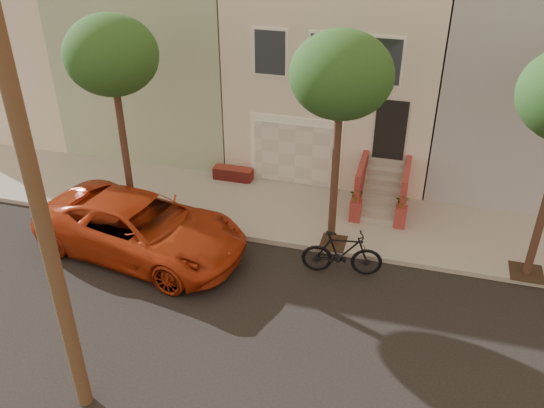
# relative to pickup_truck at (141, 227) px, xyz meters

# --- Properties ---
(ground) EXTENTS (90.00, 90.00, 0.00)m
(ground) POSITION_rel_pickup_truck_xyz_m (4.26, -2.15, -0.87)
(ground) COLOR black
(ground) RESTS_ON ground
(sidewalk) EXTENTS (40.00, 3.70, 0.15)m
(sidewalk) POSITION_rel_pickup_truck_xyz_m (4.26, 3.20, -0.79)
(sidewalk) COLOR #9C998E
(sidewalk) RESTS_ON ground
(house_row) EXTENTS (33.10, 11.70, 7.00)m
(house_row) POSITION_rel_pickup_truck_xyz_m (4.26, 9.04, 2.78)
(house_row) COLOR beige
(house_row) RESTS_ON sidewalk
(tree_left) EXTENTS (2.70, 2.57, 6.30)m
(tree_left) POSITION_rel_pickup_truck_xyz_m (-1.24, 1.75, 4.39)
(tree_left) COLOR #2D2116
(tree_left) RESTS_ON sidewalk
(tree_mid) EXTENTS (2.70, 2.57, 6.30)m
(tree_mid) POSITION_rel_pickup_truck_xyz_m (5.26, 1.75, 4.39)
(tree_mid) COLOR #2D2116
(tree_mid) RESTS_ON sidewalk
(pickup_truck) EXTENTS (6.62, 3.87, 1.73)m
(pickup_truck) POSITION_rel_pickup_truck_xyz_m (0.00, 0.00, 0.00)
(pickup_truck) COLOR #AA3112
(pickup_truck) RESTS_ON ground
(motorcycle) EXTENTS (2.30, 0.93, 1.34)m
(motorcycle) POSITION_rel_pickup_truck_xyz_m (5.77, 0.57, -0.19)
(motorcycle) COLOR black
(motorcycle) RESTS_ON ground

